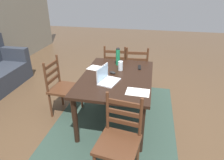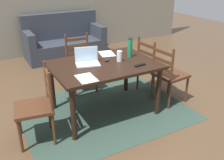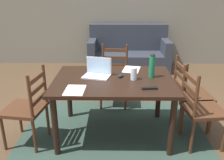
# 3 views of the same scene
# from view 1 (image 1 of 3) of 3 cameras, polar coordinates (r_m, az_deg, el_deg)

# --- Properties ---
(ground_plane) EXTENTS (14.00, 14.00, 0.00)m
(ground_plane) POSITION_cam_1_polar(r_m,az_deg,el_deg) (3.34, 1.19, -10.74)
(ground_plane) COLOR brown
(area_rug) EXTENTS (2.38, 1.85, 0.01)m
(area_rug) POSITION_cam_1_polar(r_m,az_deg,el_deg) (3.34, 1.19, -10.70)
(area_rug) COLOR #2D4238
(area_rug) RESTS_ON ground
(dining_table) EXTENTS (1.44, 1.03, 0.75)m
(dining_table) POSITION_cam_1_polar(r_m,az_deg,el_deg) (2.99, 1.30, -0.52)
(dining_table) COLOR black
(dining_table) RESTS_ON ground
(chair_left_near) EXTENTS (0.50, 0.50, 0.95)m
(chair_left_near) POSITION_cam_1_polar(r_m,az_deg,el_deg) (2.25, 1.97, -17.11)
(chair_left_near) COLOR #4C2B19
(chair_left_near) RESTS_ON ground
(chair_far_head) EXTENTS (0.47, 0.47, 0.95)m
(chair_far_head) POSITION_cam_1_polar(r_m,az_deg,el_deg) (3.34, -13.91, -2.20)
(chair_far_head) COLOR #4C2B19
(chair_far_head) RESTS_ON ground
(chair_right_far) EXTENTS (0.47, 0.47, 0.95)m
(chair_right_far) POSITION_cam_1_polar(r_m,az_deg,el_deg) (4.01, 1.01, 3.52)
(chair_right_far) COLOR #4C2B19
(chair_right_far) RESTS_ON ground
(chair_right_near) EXTENTS (0.48, 0.48, 0.95)m
(chair_right_near) POSITION_cam_1_polar(r_m,az_deg,el_deg) (3.96, 6.92, 3.04)
(chair_right_near) COLOR #4C2B19
(chair_right_near) RESTS_ON ground
(laptop) EXTENTS (0.36, 0.29, 0.23)m
(laptop) POSITION_cam_1_polar(r_m,az_deg,el_deg) (2.77, -1.65, 0.61)
(laptop) COLOR silver
(laptop) RESTS_ON dining_table
(water_bottle) EXTENTS (0.07, 0.07, 0.30)m
(water_bottle) POSITION_cam_1_polar(r_m,az_deg,el_deg) (3.32, 1.70, 6.91)
(water_bottle) COLOR #197247
(water_bottle) RESTS_ON dining_table
(drinking_glass) EXTENTS (0.08, 0.08, 0.15)m
(drinking_glass) POSITION_cam_1_polar(r_m,az_deg,el_deg) (3.13, 2.44, 4.09)
(drinking_glass) COLOR silver
(drinking_glass) RESTS_ON dining_table
(computer_mouse) EXTENTS (0.09, 0.11, 0.03)m
(computer_mouse) POSITION_cam_1_polar(r_m,az_deg,el_deg) (3.03, 0.17, 2.15)
(computer_mouse) COLOR black
(computer_mouse) RESTS_ON dining_table
(tv_remote) EXTENTS (0.17, 0.06, 0.02)m
(tv_remote) POSITION_cam_1_polar(r_m,az_deg,el_deg) (3.27, 7.88, 3.61)
(tv_remote) COLOR black
(tv_remote) RESTS_ON dining_table
(paper_stack_left) EXTENTS (0.27, 0.33, 0.00)m
(paper_stack_left) POSITION_cam_1_polar(r_m,az_deg,el_deg) (3.23, -4.27, 3.38)
(paper_stack_left) COLOR white
(paper_stack_left) RESTS_ON dining_table
(paper_stack_right) EXTENTS (0.22, 0.30, 0.00)m
(paper_stack_right) POSITION_cam_1_polar(r_m,az_deg,el_deg) (2.54, 7.39, -3.46)
(paper_stack_right) COLOR white
(paper_stack_right) RESTS_ON dining_table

